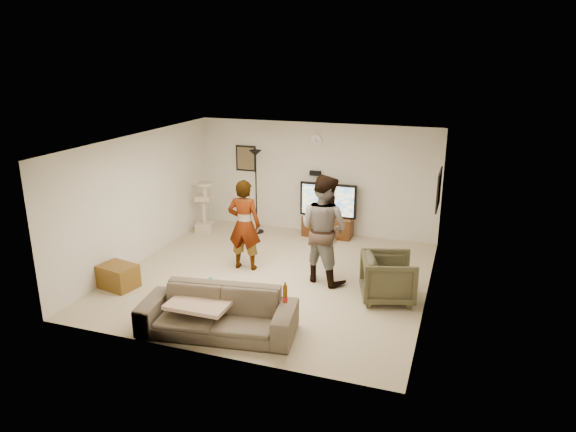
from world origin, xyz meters
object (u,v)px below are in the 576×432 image
(tv_stand, at_px, (328,226))
(person_left, at_px, (244,225))
(tv, at_px, (328,200))
(side_table, at_px, (118,276))
(cat_tree, at_px, (204,207))
(beer_bottle, at_px, (285,294))
(armchair, at_px, (388,278))
(floor_lamp, at_px, (256,192))
(sofa, at_px, (218,312))
(person_right, at_px, (324,229))

(tv_stand, bearing_deg, person_left, -113.55)
(tv, distance_m, side_table, 4.77)
(person_left, bearing_deg, cat_tree, -48.23)
(beer_bottle, height_order, armchair, beer_bottle)
(tv_stand, relative_size, side_table, 1.77)
(tv, relative_size, beer_bottle, 5.10)
(tv_stand, bearing_deg, floor_lamp, -170.17)
(person_left, height_order, sofa, person_left)
(sofa, bearing_deg, person_right, 59.37)
(tv_stand, height_order, side_table, tv_stand)
(floor_lamp, bearing_deg, side_table, -107.96)
(sofa, bearing_deg, floor_lamp, 96.82)
(floor_lamp, relative_size, sofa, 0.84)
(sofa, distance_m, side_table, 2.51)
(person_left, distance_m, side_table, 2.42)
(cat_tree, height_order, person_right, person_right)
(floor_lamp, height_order, beer_bottle, floor_lamp)
(floor_lamp, distance_m, person_right, 2.99)
(cat_tree, bearing_deg, sofa, -59.71)
(beer_bottle, xyz_separation_m, armchair, (1.13, 1.91, -0.40))
(sofa, bearing_deg, armchair, 32.81)
(sofa, distance_m, beer_bottle, 1.14)
(tv, bearing_deg, cat_tree, -167.50)
(floor_lamp, xyz_separation_m, beer_bottle, (2.25, -4.40, -0.16))
(beer_bottle, bearing_deg, cat_tree, 130.07)
(person_left, bearing_deg, floor_lamp, -78.02)
(tv_stand, height_order, sofa, sofa)
(tv, bearing_deg, person_left, -113.55)
(floor_lamp, distance_m, cat_tree, 1.27)
(beer_bottle, distance_m, armchair, 2.26)
(tv, xyz_separation_m, person_left, (-1.01, -2.31, 0.03))
(cat_tree, bearing_deg, floor_lamp, 16.08)
(person_right, bearing_deg, cat_tree, -6.23)
(armchair, bearing_deg, tv, 16.18)
(tv, distance_m, armchair, 3.32)
(side_table, bearing_deg, person_right, 24.17)
(person_right, relative_size, armchair, 2.27)
(cat_tree, relative_size, sofa, 0.52)
(floor_lamp, xyz_separation_m, person_right, (2.15, -2.08, 0.03))
(cat_tree, height_order, beer_bottle, cat_tree)
(person_right, xyz_separation_m, sofa, (-0.95, -2.32, -0.65))
(tv_stand, relative_size, armchair, 1.28)
(armchair, bearing_deg, floor_lamp, 37.13)
(tv, height_order, floor_lamp, floor_lamp)
(person_right, bearing_deg, person_left, 19.72)
(tv_stand, bearing_deg, person_right, -76.95)
(cat_tree, xyz_separation_m, sofa, (2.37, -4.06, -0.26))
(person_left, distance_m, person_right, 1.56)
(cat_tree, distance_m, person_left, 2.46)
(tv_stand, height_order, person_right, person_right)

